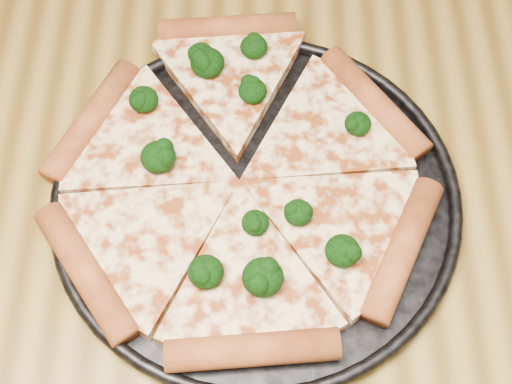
{
  "coord_description": "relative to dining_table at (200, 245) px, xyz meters",
  "views": [
    {
      "loc": [
        0.06,
        -0.31,
        1.31
      ],
      "look_at": [
        0.06,
        -0.0,
        0.77
      ],
      "focal_mm": 51.68,
      "sensor_mm": 36.0,
      "label": 1
    }
  ],
  "objects": [
    {
      "name": "broccoli_florets",
      "position": [
        0.04,
        0.03,
        0.12
      ],
      "size": [
        0.22,
        0.27,
        0.02
      ],
      "color": "black",
      "rests_on": "pizza"
    },
    {
      "name": "dining_table",
      "position": [
        0.0,
        0.0,
        0.0
      ],
      "size": [
        1.2,
        0.9,
        0.75
      ],
      "color": "olive",
      "rests_on": "ground"
    },
    {
      "name": "pizza",
      "position": [
        0.04,
        0.01,
        0.11
      ],
      "size": [
        0.35,
        0.36,
        0.03
      ],
      "rotation": [
        0.0,
        0.0,
        0.08
      ],
      "color": "beige",
      "rests_on": "pizza_pan"
    },
    {
      "name": "pizza_pan",
      "position": [
        0.06,
        -0.0,
        0.1
      ],
      "size": [
        0.35,
        0.35,
        0.02
      ],
      "color": "black",
      "rests_on": "dining_table"
    }
  ]
}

